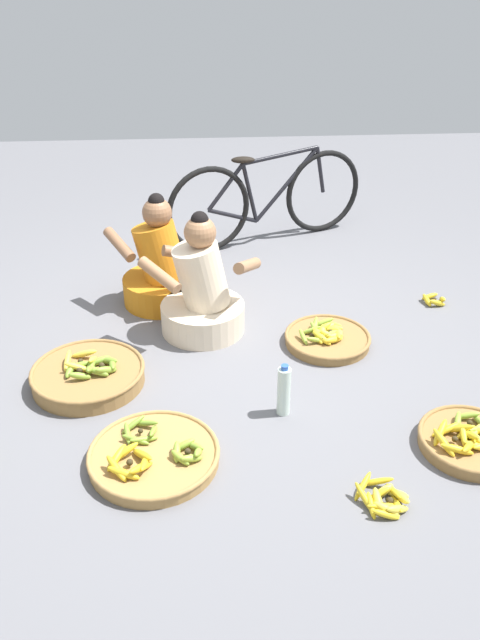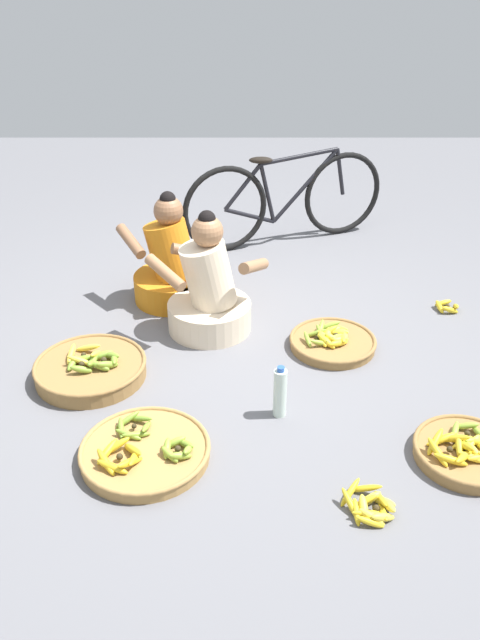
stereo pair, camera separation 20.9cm
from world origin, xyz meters
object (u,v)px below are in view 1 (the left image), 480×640
(banana_basket_back_right, at_px, (470,440))
(loose_bananas_mid_right, at_px, (434,300))
(vendor_woman_behind, at_px, (161,269))
(loose_bananas_back_center, at_px, (384,499))
(banana_basket_front_right, at_px, (153,455))
(banana_basket_front_left, at_px, (88,374))
(water_bottle, at_px, (284,391))
(vendor_woman_front, at_px, (202,295))
(banana_basket_near_vendor, at_px, (327,338))
(bicycle_leaning, at_px, (268,199))

(banana_basket_back_right, height_order, loose_bananas_mid_right, banana_basket_back_right)
(vendor_woman_behind, relative_size, loose_bananas_back_center, 2.98)
(vendor_woman_behind, height_order, banana_basket_front_right, vendor_woman_behind)
(banana_basket_front_left, height_order, water_bottle, water_bottle)
(vendor_woman_front, height_order, loose_bananas_back_center, vendor_woman_front)
(vendor_woman_behind, xyz_separation_m, banana_basket_back_right, (1.52, -1.59, -0.20))
(water_bottle, bearing_deg, banana_basket_front_left, 162.00)
(vendor_woman_front, xyz_separation_m, loose_bananas_mid_right, (1.56, 0.24, -0.22))
(vendor_woman_front, relative_size, banana_basket_front_right, 1.27)
(vendor_woman_behind, height_order, banana_basket_front_left, vendor_woman_behind)
(vendor_woman_behind, bearing_deg, loose_bananas_back_center, -62.14)
(banana_basket_near_vendor, height_order, loose_bananas_back_center, banana_basket_near_vendor)
(banana_basket_near_vendor, bearing_deg, vendor_woman_front, 163.69)
(loose_bananas_mid_right, bearing_deg, vendor_woman_behind, 175.08)
(vendor_woman_front, bearing_deg, loose_bananas_back_center, -63.90)
(loose_bananas_back_center, relative_size, water_bottle, 0.87)
(vendor_woman_behind, xyz_separation_m, loose_bananas_mid_right, (1.83, -0.16, -0.21))
(banana_basket_front_left, xyz_separation_m, water_bottle, (1.04, -0.34, 0.08))
(loose_bananas_back_center, bearing_deg, banana_basket_front_right, 161.60)
(banana_basket_front_right, bearing_deg, vendor_woman_front, 77.77)
(banana_basket_near_vendor, bearing_deg, banana_basket_front_right, -135.93)
(bicycle_leaning, relative_size, banana_basket_near_vendor, 3.08)
(banana_basket_near_vendor, bearing_deg, loose_bananas_back_center, -89.95)
(banana_basket_back_right, relative_size, loose_bananas_mid_right, 3.13)
(vendor_woman_front, xyz_separation_m, banana_basket_back_right, (1.25, -1.20, -0.21))
(vendor_woman_front, height_order, water_bottle, vendor_woman_front)
(banana_basket_back_right, distance_m, banana_basket_front_right, 1.51)
(vendor_woman_behind, distance_m, banana_basket_back_right, 2.21)
(vendor_woman_behind, xyz_separation_m, bicycle_leaning, (0.82, 0.99, 0.12))
(vendor_woman_front, xyz_separation_m, loose_bananas_back_center, (0.75, -1.52, -0.22))
(bicycle_leaning, distance_m, loose_bananas_mid_right, 1.57)
(bicycle_leaning, bearing_deg, banana_basket_back_right, -74.75)
(loose_bananas_mid_right, bearing_deg, bicycle_leaning, 131.42)
(banana_basket_back_right, xyz_separation_m, loose_bananas_mid_right, (0.31, 1.43, -0.02))
(vendor_woman_behind, bearing_deg, bicycle_leaning, 50.51)
(banana_basket_near_vendor, bearing_deg, bicycle_leaning, 96.97)
(vendor_woman_behind, bearing_deg, water_bottle, -62.34)
(banana_basket_back_right, distance_m, water_bottle, 0.93)
(banana_basket_near_vendor, relative_size, water_bottle, 1.77)
(vendor_woman_front, xyz_separation_m, bicycle_leaning, (0.55, 1.39, 0.11))
(bicycle_leaning, relative_size, banana_basket_front_right, 2.59)
(vendor_woman_behind, height_order, bicycle_leaning, vendor_woman_behind)
(bicycle_leaning, xyz_separation_m, banana_basket_back_right, (0.70, -2.58, -0.31))
(loose_bananas_back_center, bearing_deg, bicycle_leaning, 93.88)
(bicycle_leaning, xyz_separation_m, banana_basket_front_left, (-1.19, -1.91, -0.30))
(water_bottle, bearing_deg, loose_bananas_mid_right, 43.28)
(banana_basket_near_vendor, relative_size, banana_basket_back_right, 1.03)
(bicycle_leaning, relative_size, loose_bananas_back_center, 6.28)
(vendor_woman_front, bearing_deg, vendor_woman_behind, 124.12)
(vendor_woman_front, xyz_separation_m, banana_basket_near_vendor, (0.75, -0.22, -0.21))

